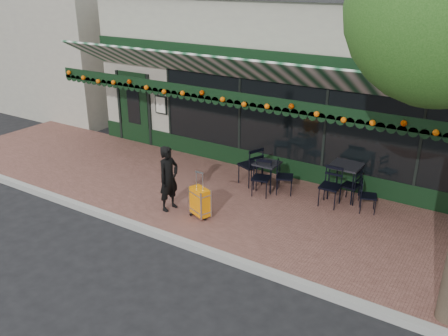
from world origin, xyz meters
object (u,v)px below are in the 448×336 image
Objects in this scene: suitcase at (200,202)px; chair_a_left at (351,186)px; cafe_table_b at (267,165)px; chair_b_front at (261,178)px; chair_a_right at (368,196)px; chair_b_left at (250,165)px; chair_b_right at (285,177)px; woman at (169,178)px; chair_a_front at (330,187)px; cafe_table_a at (346,168)px.

suitcase is 3.54m from chair_a_left.
cafe_table_b is 0.43m from chair_b_front.
chair_a_right is 2.96m from chair_b_left.
suitcase is at bearing 131.52° from chair_b_right.
chair_b_left reaches higher than chair_a_right.
woman is 0.89m from suitcase.
chair_a_left is at bearing 51.50° from chair_a_front.
chair_a_left is 0.56m from chair_a_front.
suitcase reaches higher than cafe_table_a.
suitcase is 1.80m from chair_b_front.
chair_a_left is at bearing 40.40° from chair_a_right.
chair_b_left is at bearing 129.49° from chair_b_front.
chair_a_right is 2.00m from chair_b_right.
suitcase is 2.32m from chair_b_right.
suitcase is 2.99m from chair_a_front.
chair_b_right is 0.97× the size of chair_b_front.
chair_a_right is 0.75× the size of chair_b_left.
chair_a_front is 2.12m from chair_b_left.
cafe_table_a is at bearing -90.25° from chair_b_right.
chair_a_left is 0.94× the size of chair_b_right.
woman is 1.91× the size of chair_a_left.
suitcase is 2.12m from chair_b_left.
chair_b_right is (-1.49, -0.41, 0.03)m from chair_a_left.
cafe_table_a is 0.92× the size of chair_a_front.
chair_b_front reaches higher than chair_a_left.
chair_a_front is at bearing -48.55° from woman.
suitcase is 1.25× the size of cafe_table_a.
chair_b_left is (-0.49, 0.05, -0.12)m from cafe_table_b.
suitcase is 1.15× the size of chair_a_front.
woman is 2.83m from chair_b_right.
chair_b_left is (-2.96, -0.08, 0.13)m from chair_a_right.
chair_a_left is 0.91× the size of chair_b_front.
cafe_table_a is 0.43m from chair_a_left.
cafe_table_b is 0.89× the size of chair_a_left.
suitcase is at bearing -104.60° from cafe_table_b.
suitcase is 1.26× the size of chair_b_right.
chair_b_right is (-1.30, -0.53, -0.34)m from cafe_table_a.
cafe_table_b is (1.34, 2.13, -0.12)m from woman.
chair_a_right is (0.69, -0.42, -0.38)m from cafe_table_a.
cafe_table_b is 2.03m from chair_a_left.
chair_a_right is (0.50, -0.30, -0.02)m from chair_a_left.
cafe_table_b is 1.65m from chair_a_front.
chair_b_right is (-1.16, 0.04, -0.04)m from chair_a_front.
chair_a_front is at bearing -114.42° from chair_b_right.
cafe_table_b is at bearing -25.92° from woman.
woman is at bearing -45.28° from chair_a_left.
woman reaches higher than chair_a_right.
chair_a_front is at bearing 64.12° from suitcase.
cafe_table_a is 1.21× the size of cafe_table_b.
chair_b_right is at bearing 109.87° from chair_b_left.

